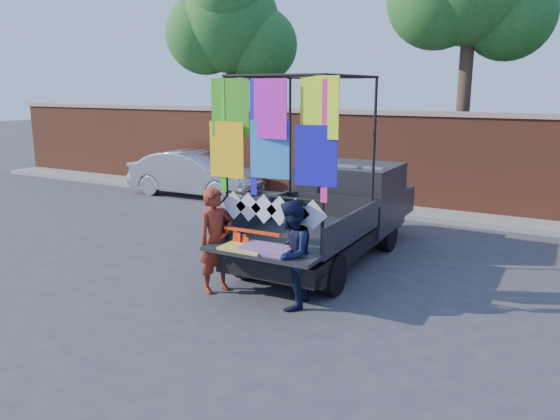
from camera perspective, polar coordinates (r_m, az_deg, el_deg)
The scene contains 9 objects.
ground at distance 8.90m, azimuth 0.78°, elevation -8.49°, with size 90.00×90.00×0.00m, color #38383A.
brick_wall at distance 14.96m, azimuth 13.58°, elevation 5.11°, with size 30.00×0.45×2.61m.
curb at distance 14.52m, azimuth 12.58°, elevation -0.14°, with size 30.00×1.20×0.12m, color gray.
tree_left at distance 18.70m, azimuth -5.29°, elevation 18.51°, with size 4.20×3.30×7.05m.
pickup_truck at distance 10.73m, azimuth 6.24°, elevation -0.07°, with size 2.16×5.41×3.41m.
sedan at distance 16.68m, azimuth -8.86°, elevation 3.80°, with size 1.42×4.09×1.35m, color silver.
woman at distance 8.72m, azimuth -6.71°, elevation -3.18°, with size 0.62×0.40×1.69m, color maroon.
man at distance 8.03m, azimuth 1.16°, elevation -4.68°, with size 0.80×0.62×1.64m, color black.
streamer_bundle at distance 8.38m, azimuth -3.62°, elevation -3.47°, with size 0.98×0.06×0.67m.
Camera 1 is at (3.90, -7.32, 3.23)m, focal length 35.00 mm.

